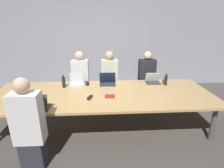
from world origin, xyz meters
TOP-DOWN VIEW (x-y plane):
  - ground_plane at (0.00, 0.00)m, footprint 24.00×24.00m
  - curtain_wall at (0.00, 2.52)m, footprint 12.00×0.06m
  - conference_table at (0.00, 0.00)m, footprint 4.28×1.53m
  - laptop_near_left at (-1.00, -0.61)m, footprint 0.31×0.26m
  - person_near_left at (-1.02, -1.02)m, footprint 0.40×0.24m
  - bottle_near_left at (-1.28, -0.50)m, footprint 0.06×0.06m
  - laptop_far_midleft at (-0.56, 0.55)m, footprint 0.31×0.25m
  - person_far_midleft at (-0.53, 1.02)m, footprint 0.40×0.24m
  - cup_far_midleft at (-0.32, 0.47)m, footprint 0.08×0.08m
  - bottle_far_midleft at (-0.80, 0.37)m, footprint 0.07×0.07m
  - laptop_far_right at (1.15, 0.55)m, footprint 0.32×0.24m
  - person_far_right at (1.12, 0.97)m, footprint 0.40×0.24m
  - cup_far_right at (1.39, 0.48)m, footprint 0.08×0.08m
  - bottle_far_right at (1.39, 0.38)m, footprint 0.07×0.07m
  - laptop_far_center at (0.13, 0.52)m, footprint 0.36×0.25m
  - person_far_center at (0.19, 1.00)m, footprint 0.40×0.24m
  - stapler at (-0.22, -0.25)m, footprint 0.10×0.16m
  - notebook at (0.14, -0.19)m, footprint 0.20×0.15m

SIDE VIEW (x-z plane):
  - ground_plane at x=0.00m, z-range 0.00..0.00m
  - person_far_right at x=1.12m, z-range -0.02..1.36m
  - person_near_left at x=-1.02m, z-range -0.02..1.37m
  - person_far_center at x=0.19m, z-range -0.02..1.37m
  - person_far_midleft at x=-0.53m, z-range -0.02..1.38m
  - conference_table at x=0.00m, z-range 0.32..1.05m
  - notebook at x=0.14m, z-range 0.73..0.75m
  - stapler at x=-0.22m, z-range 0.73..0.78m
  - cup_far_midleft at x=-0.32m, z-range 0.73..0.81m
  - cup_far_right at x=1.39m, z-range 0.73..0.83m
  - laptop_far_right at x=1.15m, z-range 0.68..0.92m
  - laptop_far_center at x=0.13m, z-range 0.68..0.93m
  - laptop_far_midleft at x=-0.56m, z-range 0.68..0.93m
  - laptop_near_left at x=-1.00m, z-range 0.67..0.94m
  - bottle_near_left at x=-1.28m, z-range 0.71..0.95m
  - bottle_far_right at x=1.39m, z-range 0.71..0.98m
  - bottle_far_midleft at x=-0.80m, z-range 0.71..0.98m
  - curtain_wall at x=0.00m, z-range 0.00..2.80m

